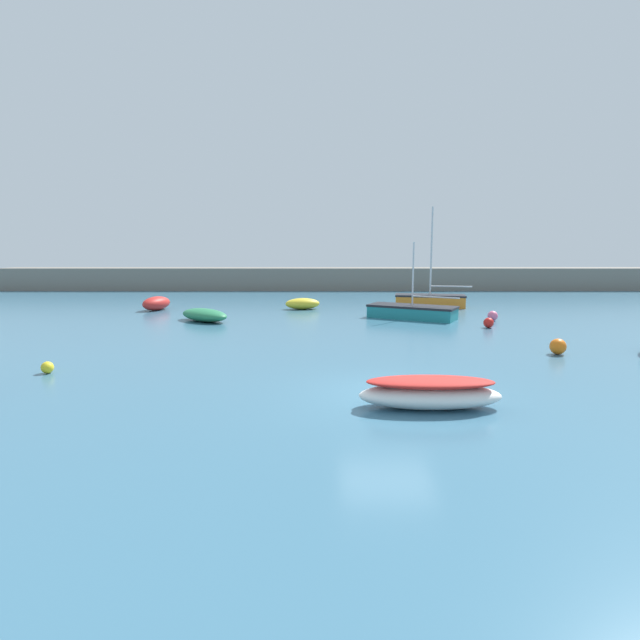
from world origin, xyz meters
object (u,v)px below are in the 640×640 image
object	(u,v)px
fishing_dinghy_green	(154,303)
sailboat_tall_mast	(427,300)
mooring_buoy_red	(486,323)
mooring_buoy_orange	(555,346)
dinghy_near_pier	(300,304)
rowboat_with_red_cover	(428,392)
rowboat_blue_near	(202,315)
mooring_buoy_pink	(490,316)
mooring_buoy_yellow	(44,368)
sailboat_twin_hulled	(410,312)

from	to	relation	value
fishing_dinghy_green	sailboat_tall_mast	bearing A→B (deg)	-65.62
mooring_buoy_red	mooring_buoy_orange	size ratio (longest dim) A/B	0.85
dinghy_near_pier	rowboat_with_red_cover	xyz separation A→B (m)	(3.78, -19.63, 0.03)
dinghy_near_pier	mooring_buoy_red	bearing A→B (deg)	-48.96
rowboat_blue_near	mooring_buoy_red	distance (m)	14.49
mooring_buoy_red	mooring_buoy_pink	distance (m)	2.54
rowboat_with_red_cover	fishing_dinghy_green	size ratio (longest dim) A/B	1.38
mooring_buoy_pink	rowboat_with_red_cover	bearing A→B (deg)	-114.13
dinghy_near_pier	fishing_dinghy_green	bearing A→B (deg)	172.50
sailboat_tall_mast	rowboat_blue_near	bearing A→B (deg)	35.92
mooring_buoy_red	mooring_buoy_yellow	distance (m)	18.88
mooring_buoy_orange	rowboat_with_red_cover	bearing A→B (deg)	-134.42
dinghy_near_pier	mooring_buoy_red	xyz separation A→B (m)	(9.31, -7.40, -0.10)
sailboat_tall_mast	dinghy_near_pier	xyz separation A→B (m)	(-8.33, -1.23, -0.10)
mooring_buoy_red	mooring_buoy_pink	world-z (taller)	mooring_buoy_pink
rowboat_blue_near	mooring_buoy_yellow	size ratio (longest dim) A/B	9.22
sailboat_tall_mast	fishing_dinghy_green	distance (m)	17.51
sailboat_twin_hulled	fishing_dinghy_green	size ratio (longest dim) A/B	1.99
rowboat_blue_near	rowboat_with_red_cover	distance (m)	16.88
mooring_buoy_orange	mooring_buoy_pink	xyz separation A→B (m)	(0.51, 8.44, -0.03)
dinghy_near_pier	mooring_buoy_pink	bearing A→B (deg)	-36.62
sailboat_twin_hulled	mooring_buoy_pink	bearing A→B (deg)	-163.45
fishing_dinghy_green	mooring_buoy_orange	bearing A→B (deg)	-105.77
dinghy_near_pier	rowboat_blue_near	bearing A→B (deg)	-144.28
rowboat_with_red_cover	mooring_buoy_yellow	bearing A→B (deg)	-16.15
mooring_buoy_red	mooring_buoy_orange	distance (m)	6.12
mooring_buoy_yellow	mooring_buoy_pink	distance (m)	20.92
sailboat_twin_hulled	mooring_buoy_yellow	distance (m)	18.15
sailboat_twin_hulled	dinghy_near_pier	world-z (taller)	sailboat_twin_hulled
fishing_dinghy_green	mooring_buoy_yellow	distance (m)	15.90
mooring_buoy_orange	rowboat_blue_near	bearing A→B (deg)	150.83
fishing_dinghy_green	mooring_buoy_red	xyz separation A→B (m)	(18.41, -6.93, -0.18)
dinghy_near_pier	mooring_buoy_yellow	distance (m)	17.86
dinghy_near_pier	fishing_dinghy_green	world-z (taller)	fishing_dinghy_green
rowboat_blue_near	mooring_buoy_orange	bearing A→B (deg)	-169.20
dinghy_near_pier	mooring_buoy_pink	distance (m)	11.49
sailboat_tall_mast	mooring_buoy_orange	xyz separation A→B (m)	(1.46, -14.72, -0.16)
sailboat_tall_mast	mooring_buoy_yellow	xyz separation A→B (m)	(-15.68, -17.50, -0.27)
rowboat_with_red_cover	mooring_buoy_yellow	size ratio (longest dim) A/B	9.34
sailboat_tall_mast	mooring_buoy_red	xyz separation A→B (m)	(0.97, -8.63, -0.21)
mooring_buoy_red	mooring_buoy_pink	xyz separation A→B (m)	(1.00, 2.34, 0.02)
dinghy_near_pier	mooring_buoy_yellow	xyz separation A→B (m)	(-7.35, -16.28, -0.17)
dinghy_near_pier	mooring_buoy_pink	size ratio (longest dim) A/B	4.43
sailboat_tall_mast	rowboat_with_red_cover	world-z (taller)	sailboat_tall_mast
sailboat_tall_mast	fishing_dinghy_green	xyz separation A→B (m)	(-17.43, -1.70, -0.03)
mooring_buoy_pink	mooring_buoy_red	bearing A→B (deg)	-113.20
mooring_buoy_red	mooring_buoy_yellow	xyz separation A→B (m)	(-16.66, -8.88, -0.06)
rowboat_blue_near	rowboat_with_red_cover	size ratio (longest dim) A/B	0.99
mooring_buoy_red	mooring_buoy_yellow	size ratio (longest dim) A/B	1.33
rowboat_blue_near	sailboat_tall_mast	bearing A→B (deg)	-114.22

